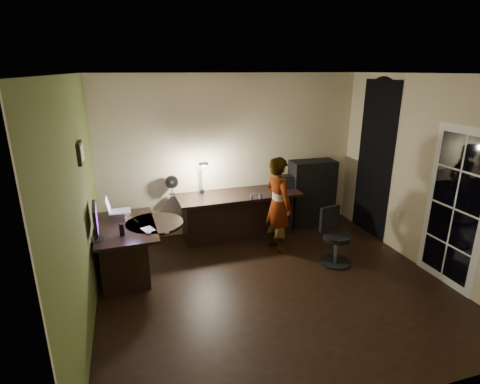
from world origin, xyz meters
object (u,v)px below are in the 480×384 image
object	(u,v)px
desk_left	(128,250)
person	(278,205)
office_chair	(337,237)
monitor	(95,228)
desk_right	(239,215)
cabinet	(311,193)

from	to	relation	value
desk_left	person	size ratio (longest dim) A/B	0.84
office_chair	person	bearing A→B (deg)	122.02
desk_left	monitor	size ratio (longest dim) A/B	2.56
desk_right	office_chair	size ratio (longest dim) A/B	2.46
desk_left	desk_right	bearing A→B (deg)	20.41
desk_left	person	world-z (taller)	person
desk_left	cabinet	bearing A→B (deg)	13.56
cabinet	monitor	size ratio (longest dim) A/B	2.42
cabinet	office_chair	xyz separation A→B (m)	(-0.33, -1.47, -0.18)
desk_right	person	world-z (taller)	person
desk_left	desk_right	size ratio (longest dim) A/B	0.62
desk_right	cabinet	xyz separation A→B (m)	(1.43, 0.15, 0.22)
office_chair	desk_right	bearing A→B (deg)	118.05
desk_right	desk_left	bearing A→B (deg)	-159.29
desk_left	cabinet	distance (m)	3.40
desk_left	office_chair	world-z (taller)	office_chair
desk_right	monitor	bearing A→B (deg)	-154.81
monitor	office_chair	bearing A→B (deg)	-7.80
desk_left	person	bearing A→B (deg)	1.05
desk_left	desk_right	world-z (taller)	desk_right
cabinet	person	bearing A→B (deg)	-139.46
desk_left	monitor	bearing A→B (deg)	-136.85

